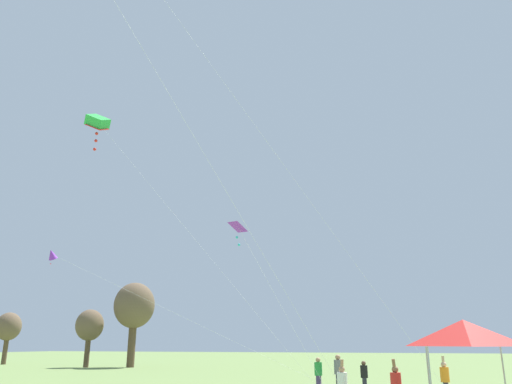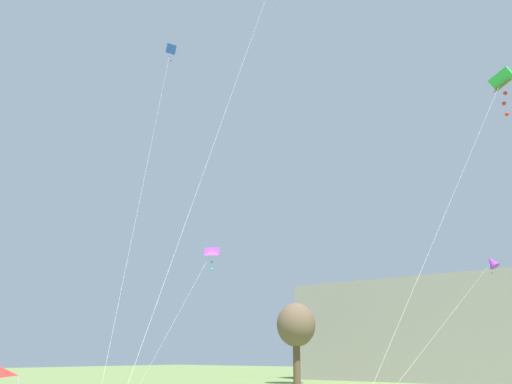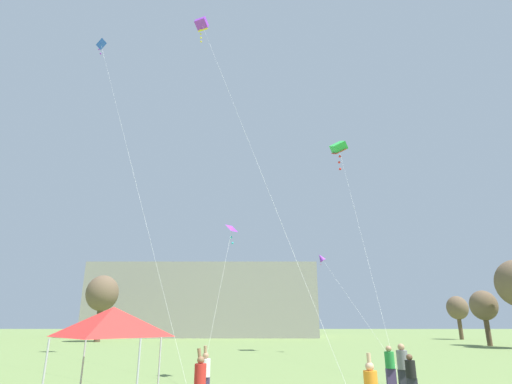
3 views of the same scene
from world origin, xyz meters
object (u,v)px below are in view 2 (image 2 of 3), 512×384
kite_green_box_0 (502,80)px  kite_purple_diamond_3 (492,262)px  kite_purple_delta_4 (212,252)px  kite_blue_delta_1 (170,52)px

kite_green_box_0 → kite_purple_diamond_3: (-1.95, 0.93, -9.91)m
kite_green_box_0 → kite_purple_delta_4: bearing=-122.1°
kite_green_box_0 → kite_purple_diamond_3: 10.14m
kite_green_box_0 → kite_purple_delta_4: 19.61m
kite_blue_delta_1 → kite_purple_diamond_3: bearing=23.1°
kite_green_box_0 → kite_purple_diamond_3: size_ratio=1.02×
kite_green_box_0 → kite_blue_delta_1: 21.88m
kite_blue_delta_1 → kite_purple_delta_4: bearing=-32.8°
kite_green_box_0 → kite_purple_delta_4: (-8.76, -13.95, -10.64)m
kite_purple_diamond_3 → kite_purple_delta_4: 16.38m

